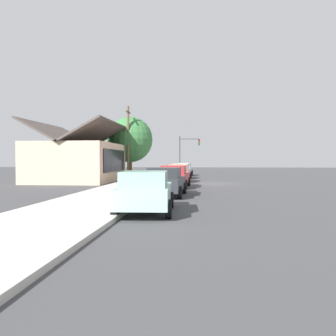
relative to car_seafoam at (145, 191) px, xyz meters
name	(u,v)px	position (x,y,z in m)	size (l,w,h in m)	color
ground_plane	(210,184)	(16.07, -2.85, -0.81)	(120.00, 120.00, 0.00)	#424244
sidewalk_curb	(144,182)	(16.07, 2.75, -0.73)	(60.00, 4.20, 0.16)	beige
car_seafoam	(145,191)	(0.00, 0.00, 0.00)	(4.44, 2.25, 1.59)	#9ED1BC
car_charcoal	(166,181)	(6.03, -0.15, 0.00)	(4.55, 2.18, 1.59)	#2D3035
car_cherry	(174,176)	(11.86, -0.18, 0.00)	(4.85, 2.24, 1.59)	red
car_coral	(179,173)	(17.81, -0.13, 0.00)	(4.36, 1.96, 1.59)	#EA8C75
car_ivory	(181,171)	(23.60, -0.04, 0.00)	(4.39, 2.06, 1.59)	silver
car_silver	(184,169)	(30.01, 0.01, 0.00)	(4.43, 2.16, 1.59)	silver
storefront_building	(78,161)	(17.67, 9.13, 1.09)	(9.73, 7.14, 5.45)	#CCB293
shade_tree	(130,140)	(24.17, 5.64, 3.38)	(4.97, 4.97, 6.70)	brown
traffic_light_main	(188,149)	(33.52, -0.31, 2.68)	(0.37, 2.79, 5.20)	#383833
utility_pole_wooden	(128,141)	(21.89, 5.35, 3.11)	(1.80, 0.24, 7.50)	brown
fire_hydrant_red	(147,183)	(9.00, 1.35, -0.32)	(0.22, 0.22, 0.71)	red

